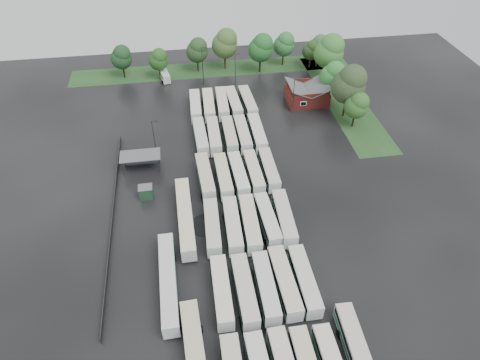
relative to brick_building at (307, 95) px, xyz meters
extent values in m
plane|color=black|center=(-24.00, -42.77, -1.87)|extent=(160.00, 160.00, 0.00)
cube|color=maroon|center=(0.00, 0.03, -0.17)|extent=(10.00, 8.00, 3.40)
cube|color=#4C4F51|center=(-2.50, 0.03, 2.43)|extent=(5.07, 8.60, 2.19)
cube|color=#4C4F51|center=(2.50, 0.03, 2.43)|extent=(5.07, 8.60, 2.19)
cube|color=maroon|center=(0.00, -3.97, 2.03)|extent=(9.00, 0.20, 1.20)
cube|color=silver|center=(-2.00, -4.02, 0.13)|extent=(1.60, 0.12, 1.20)
cylinder|color=#2D2D30|center=(-44.80, -22.77, -0.17)|extent=(0.16, 0.16, 3.40)
cylinder|color=#2D2D30|center=(-37.60, -22.77, -0.17)|extent=(0.16, 0.16, 3.40)
cylinder|color=#2D2D30|center=(-44.80, -19.57, -0.17)|extent=(0.16, 0.16, 3.40)
cylinder|color=#2D2D30|center=(-37.60, -19.57, -0.17)|extent=(0.16, 0.16, 3.40)
cube|color=#4C4F51|center=(-41.20, -21.17, 1.63)|extent=(8.20, 4.20, 0.15)
cube|color=navy|center=(-41.20, -19.27, -0.27)|extent=(7.60, 0.08, 2.60)
cube|color=#173B20|center=(-40.20, -30.17, -0.62)|extent=(2.50, 2.00, 2.50)
cube|color=#4C4F51|center=(-40.20, -30.17, 0.69)|extent=(2.70, 2.20, 0.12)
cube|color=#1F421A|center=(-22.00, 22.03, -1.86)|extent=(80.00, 10.00, 0.01)
cube|color=#1F421A|center=(10.00, 0.03, -1.86)|extent=(10.00, 50.00, 0.01)
cube|color=#2D2D30|center=(-46.20, -34.77, -1.27)|extent=(0.10, 50.00, 1.20)
cylinder|color=black|center=(-28.57, -64.92, -1.41)|extent=(2.56, 0.96, 0.96)
cylinder|color=black|center=(-25.04, -65.11, -1.41)|extent=(2.56, 0.96, 0.96)
cylinder|color=black|center=(-21.84, -64.90, -1.42)|extent=(2.55, 0.96, 0.96)
cylinder|color=black|center=(-18.98, -65.19, -1.42)|extent=(2.52, 0.95, 0.95)
cylinder|color=black|center=(-15.68, -65.30, -1.43)|extent=(2.47, 0.93, 0.93)
cube|color=silver|center=(-28.55, -55.04, -0.05)|extent=(2.62, 11.95, 2.73)
cube|color=black|center=(-28.55, -55.04, 0.49)|extent=(2.67, 11.47, 0.87)
cube|color=#1C5A41|center=(-28.55, -55.04, -0.65)|extent=(2.66, 11.71, 0.60)
cube|color=beige|center=(-28.55, -55.04, 1.36)|extent=(2.51, 11.59, 0.12)
cylinder|color=black|center=(-28.55, -58.86, -1.42)|extent=(2.53, 0.95, 0.95)
cylinder|color=black|center=(-28.55, -51.23, -1.42)|extent=(2.53, 0.95, 0.95)
cube|color=silver|center=(-25.11, -55.45, -0.02)|extent=(2.69, 12.20, 2.79)
cube|color=black|center=(-25.11, -55.45, 0.54)|extent=(2.74, 11.71, 0.89)
cube|color=#236745|center=(-25.11, -55.45, -0.63)|extent=(2.73, 11.95, 0.61)
cube|color=#BCB5A4|center=(-25.11, -55.45, 1.43)|extent=(2.58, 11.83, 0.12)
cylinder|color=black|center=(-25.11, -59.34, -1.41)|extent=(2.58, 0.97, 0.97)
cylinder|color=black|center=(-25.11, -51.55, -1.41)|extent=(2.58, 0.97, 0.97)
cube|color=silver|center=(-21.81, -55.27, -0.06)|extent=(2.54, 11.90, 2.72)
cube|color=black|center=(-21.81, -55.27, 0.49)|extent=(2.60, 11.42, 0.87)
cube|color=#236247|center=(-21.81, -55.27, -0.66)|extent=(2.59, 11.66, 0.60)
cube|color=beige|center=(-21.81, -55.27, 1.35)|extent=(2.44, 11.54, 0.12)
cylinder|color=black|center=(-21.81, -59.07, -1.42)|extent=(2.52, 0.95, 0.95)
cylinder|color=black|center=(-21.81, -51.47, -1.42)|extent=(2.52, 0.95, 0.95)
cube|color=silver|center=(-18.81, -54.86, 0.01)|extent=(2.92, 12.39, 2.82)
cube|color=black|center=(-18.81, -54.86, 0.57)|extent=(2.96, 11.90, 0.90)
cube|color=#2D674F|center=(-18.81, -54.86, -0.61)|extent=(2.96, 12.15, 0.62)
cube|color=beige|center=(-18.81, -54.86, 1.47)|extent=(2.80, 12.02, 0.12)
cylinder|color=black|center=(-18.81, -58.81, -1.40)|extent=(2.62, 0.99, 0.99)
cylinder|color=black|center=(-18.81, -50.92, -1.40)|extent=(2.62, 0.99, 0.99)
cube|color=silver|center=(-15.70, -54.99, -0.03)|extent=(2.51, 12.06, 2.76)
cube|color=black|center=(-15.70, -54.99, 0.52)|extent=(2.57, 11.58, 0.88)
cube|color=#1A6645|center=(-15.70, -54.99, -0.64)|extent=(2.56, 11.82, 0.61)
cube|color=beige|center=(-15.70, -54.99, 1.40)|extent=(2.41, 11.70, 0.12)
cylinder|color=black|center=(-15.70, -58.85, -1.41)|extent=(2.56, 0.96, 0.96)
cylinder|color=black|center=(-15.70, -51.13, -1.41)|extent=(2.56, 0.96, 0.96)
cube|color=silver|center=(-28.57, -41.60, -0.07)|extent=(2.90, 11.87, 2.70)
cube|color=black|center=(-28.57, -41.60, 0.47)|extent=(2.95, 11.40, 0.86)
cube|color=#1E623F|center=(-28.57, -41.60, -0.67)|extent=(2.94, 11.64, 0.59)
cube|color=#BBB6A9|center=(-28.57, -41.60, 1.33)|extent=(2.79, 11.51, 0.12)
cylinder|color=black|center=(-28.57, -45.38, -1.42)|extent=(2.50, 0.94, 0.94)
cylinder|color=black|center=(-28.57, -37.83, -1.42)|extent=(2.50, 0.94, 0.94)
cube|color=silver|center=(-25.03, -41.80, -0.03)|extent=(2.87, 12.13, 2.76)
cube|color=black|center=(-25.03, -41.80, 0.52)|extent=(2.92, 11.65, 0.88)
cube|color=#185A3B|center=(-25.03, -41.80, -0.64)|extent=(2.91, 11.89, 0.61)
cube|color=beige|center=(-25.03, -41.80, 1.40)|extent=(2.76, 11.76, 0.12)
cylinder|color=black|center=(-25.03, -45.66, -1.41)|extent=(2.56, 0.96, 0.96)
cylinder|color=black|center=(-25.03, -37.94, -1.41)|extent=(2.56, 0.96, 0.96)
cube|color=silver|center=(-21.95, -41.91, 0.00)|extent=(2.91, 12.37, 2.82)
cube|color=black|center=(-21.95, -41.91, 0.57)|extent=(2.96, 11.88, 0.90)
cube|color=#226246|center=(-21.95, -41.91, -0.62)|extent=(2.95, 12.12, 0.62)
cube|color=beige|center=(-21.95, -41.91, 1.47)|extent=(2.80, 12.00, 0.12)
cylinder|color=black|center=(-21.95, -45.84, -1.40)|extent=(2.61, 0.98, 0.98)
cylinder|color=black|center=(-21.95, -37.97, -1.40)|extent=(2.61, 0.98, 0.98)
cube|color=silver|center=(-18.71, -41.37, -0.10)|extent=(2.93, 11.72, 2.66)
cube|color=black|center=(-18.71, -41.37, 0.43)|extent=(2.97, 11.26, 0.85)
cube|color=#2E624C|center=(-18.71, -41.37, -0.68)|extent=(2.97, 11.49, 0.59)
cube|color=silver|center=(-18.71, -41.37, 1.28)|extent=(2.82, 11.37, 0.12)
cylinder|color=black|center=(-18.71, -45.09, -1.43)|extent=(2.47, 0.93, 0.93)
cylinder|color=black|center=(-18.71, -37.65, -1.43)|extent=(2.47, 0.93, 0.93)
cube|color=silver|center=(-15.70, -41.42, -0.01)|extent=(3.01, 12.26, 2.79)
cube|color=black|center=(-15.70, -41.42, 0.54)|extent=(3.05, 11.78, 0.89)
cube|color=#22563E|center=(-15.70, -41.42, -0.63)|extent=(3.05, 12.02, 0.61)
cube|color=#BCB6AB|center=(-15.70, -41.42, 1.43)|extent=(2.90, 11.89, 0.12)
cylinder|color=black|center=(-15.70, -45.32, -1.41)|extent=(2.59, 0.97, 0.97)
cylinder|color=black|center=(-15.70, -37.53, -1.41)|extent=(2.59, 0.97, 0.97)
cube|color=silver|center=(-28.55, -27.94, -0.01)|extent=(3.08, 12.31, 2.80)
cube|color=black|center=(-28.55, -27.94, 0.55)|extent=(3.12, 11.83, 0.90)
cube|color=#20583F|center=(-28.55, -27.94, -0.62)|extent=(3.12, 12.07, 0.62)
cube|color=#C2B38F|center=(-28.55, -27.94, 1.44)|extent=(2.96, 11.94, 0.12)
cylinder|color=black|center=(-28.55, -31.85, -1.41)|extent=(2.60, 0.98, 0.98)
cylinder|color=black|center=(-28.55, -24.03, -1.41)|extent=(2.60, 0.98, 0.98)
cube|color=silver|center=(-25.00, -28.31, -0.06)|extent=(2.69, 11.93, 2.72)
cube|color=black|center=(-25.00, -28.31, 0.49)|extent=(2.74, 11.46, 0.87)
cube|color=#216445|center=(-25.00, -28.31, -0.66)|extent=(2.73, 11.69, 0.60)
cube|color=beige|center=(-25.00, -28.31, 1.35)|extent=(2.58, 11.57, 0.12)
cylinder|color=black|center=(-25.00, -32.11, -1.42)|extent=(2.53, 0.95, 0.95)
cylinder|color=black|center=(-25.00, -24.51, -1.42)|extent=(2.53, 0.95, 0.95)
cube|color=silver|center=(-21.91, -28.25, -0.07)|extent=(2.89, 11.92, 2.71)
cube|color=black|center=(-21.91, -28.25, 0.48)|extent=(2.93, 11.44, 0.87)
cube|color=#1A6141|center=(-21.91, -28.25, -0.66)|extent=(2.93, 11.68, 0.60)
cube|color=silver|center=(-21.91, -28.25, 1.34)|extent=(2.78, 11.56, 0.12)
cylinder|color=black|center=(-21.91, -32.04, -1.42)|extent=(2.51, 0.95, 0.95)
cylinder|color=black|center=(-21.91, -24.47, -1.42)|extent=(2.51, 0.95, 0.95)
cube|color=silver|center=(-18.78, -27.94, -0.09)|extent=(2.66, 11.74, 2.68)
cube|color=black|center=(-18.78, -27.94, 0.45)|extent=(2.71, 11.27, 0.86)
cube|color=#2D6146|center=(-18.78, -27.94, -0.68)|extent=(2.70, 11.50, 0.59)
cube|color=beige|center=(-18.78, -27.94, 1.30)|extent=(2.55, 11.38, 0.12)
cylinder|color=black|center=(-18.78, -31.68, -1.43)|extent=(2.48, 0.94, 0.94)
cylinder|color=black|center=(-18.78, -24.20, -1.43)|extent=(2.48, 0.94, 0.94)
cube|color=silver|center=(-15.59, -27.64, -0.09)|extent=(2.46, 11.66, 2.67)
cube|color=black|center=(-15.59, -27.64, 0.44)|extent=(2.52, 11.19, 0.85)
cube|color=#1F5E3F|center=(-15.59, -27.64, -0.68)|extent=(2.51, 11.42, 0.59)
cube|color=#BAB3A3|center=(-15.59, -27.64, 1.29)|extent=(2.36, 11.31, 0.12)
cylinder|color=black|center=(-15.59, -31.36, -1.43)|extent=(2.48, 0.93, 0.93)
cylinder|color=black|center=(-15.59, -23.91, -1.43)|extent=(2.48, 0.93, 0.93)
cube|color=silver|center=(-28.33, -14.10, -0.03)|extent=(2.80, 12.10, 2.76)
cube|color=black|center=(-28.33, -14.10, 0.52)|extent=(2.85, 11.62, 0.88)
cube|color=#295D45|center=(-28.33, -14.10, -0.64)|extent=(2.85, 11.86, 0.61)
cube|color=beige|center=(-28.33, -14.10, 1.39)|extent=(2.69, 11.73, 0.12)
cylinder|color=black|center=(-28.33, -17.95, -1.41)|extent=(2.56, 0.96, 0.96)
cylinder|color=black|center=(-28.33, -10.24, -1.41)|extent=(2.56, 0.96, 0.96)
cube|color=silver|center=(-25.32, -14.22, -0.04)|extent=(2.74, 12.04, 2.75)
cube|color=black|center=(-25.32, -14.22, 0.51)|extent=(2.79, 11.56, 0.88)
cube|color=#2A6048|center=(-25.32, -14.22, -0.65)|extent=(2.78, 11.80, 0.60)
cube|color=beige|center=(-25.32, -14.22, 1.38)|extent=(2.63, 11.68, 0.12)
cylinder|color=black|center=(-25.32, -18.06, -1.42)|extent=(2.55, 0.96, 0.96)
cylinder|color=black|center=(-25.32, -10.38, -1.42)|extent=(2.55, 0.96, 0.96)
cube|color=silver|center=(-21.84, -14.27, -0.07)|extent=(2.52, 11.79, 2.70)
cube|color=black|center=(-21.84, -14.27, 0.47)|extent=(2.58, 11.32, 0.86)
cube|color=#185F3E|center=(-21.84, -14.27, -0.67)|extent=(2.57, 11.56, 0.59)
cube|color=#BDB396|center=(-21.84, -14.27, 1.32)|extent=(2.42, 11.44, 0.12)
cylinder|color=black|center=(-21.84, -18.03, -1.42)|extent=(2.50, 0.94, 0.94)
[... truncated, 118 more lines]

